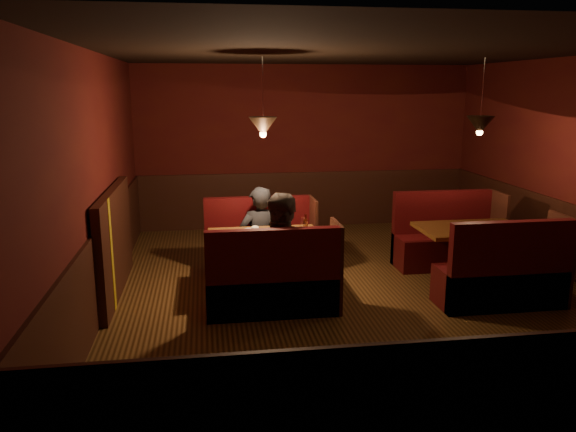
{
  "coord_description": "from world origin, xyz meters",
  "views": [
    {
      "loc": [
        -1.8,
        -6.46,
        2.49
      ],
      "look_at": [
        -0.8,
        0.21,
        0.95
      ],
      "focal_mm": 35.0,
      "sensor_mm": 36.0,
      "label": 1
    }
  ],
  "objects": [
    {
      "name": "second_bench_far",
      "position": [
        1.59,
        0.86,
        0.34
      ],
      "size": [
        1.48,
        0.56,
        1.06
      ],
      "color": "black",
      "rests_on": "ground"
    },
    {
      "name": "second_table",
      "position": [
        1.56,
        0.06,
        0.56
      ],
      "size": [
        1.34,
        0.86,
        0.76
      ],
      "color": "brown",
      "rests_on": "ground"
    },
    {
      "name": "main_table",
      "position": [
        -1.09,
        0.21,
        0.56
      ],
      "size": [
        1.37,
        0.83,
        0.96
      ],
      "color": "brown",
      "rests_on": "ground"
    },
    {
      "name": "diner_b",
      "position": [
        -0.91,
        -0.35,
        0.84
      ],
      "size": [
        0.91,
        0.76,
        1.69
      ],
      "primitive_type": "imported",
      "rotation": [
        0.0,
        0.0,
        -0.16
      ],
      "color": "#38302C",
      "rests_on": "ground"
    },
    {
      "name": "main_bench_near",
      "position": [
        -1.07,
        -0.56,
        0.33
      ],
      "size": [
        1.5,
        0.54,
        1.02
      ],
      "color": "black",
      "rests_on": "ground"
    },
    {
      "name": "second_bench_near",
      "position": [
        1.59,
        -0.74,
        0.34
      ],
      "size": [
        1.48,
        0.56,
        1.06
      ],
      "color": "black",
      "rests_on": "ground"
    },
    {
      "name": "room",
      "position": [
        -0.28,
        0.04,
        1.05
      ],
      "size": [
        6.02,
        7.02,
        2.92
      ],
      "color": "#36210D",
      "rests_on": "ground"
    },
    {
      "name": "diner_a",
      "position": [
        -1.1,
        0.81,
        0.79
      ],
      "size": [
        0.66,
        0.52,
        1.57
      ],
      "primitive_type": "imported",
      "rotation": [
        0.0,
        0.0,
        3.42
      ],
      "color": "black",
      "rests_on": "ground"
    },
    {
      "name": "main_bench_far",
      "position": [
        -1.07,
        0.99,
        0.33
      ],
      "size": [
        1.5,
        0.54,
        1.02
      ],
      "color": "black",
      "rests_on": "ground"
    }
  ]
}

